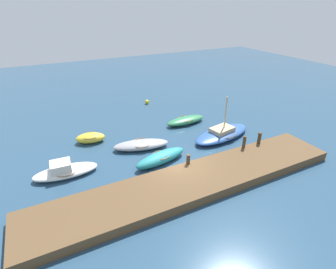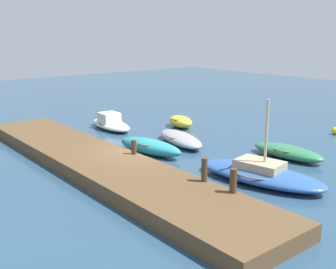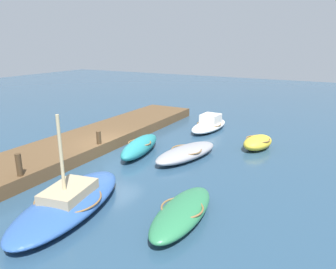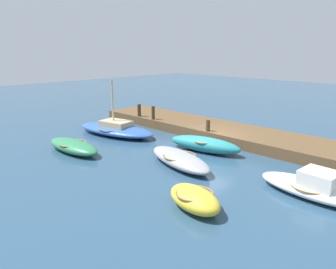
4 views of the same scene
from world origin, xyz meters
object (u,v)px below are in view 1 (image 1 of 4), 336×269
Objects in this scene: motorboat_white at (65,171)px; mooring_post_mid_west at (244,142)px; marker_buoy at (147,102)px; rowboat_grey at (141,145)px; sailboat_blue at (222,133)px; mooring_post_mid_east at (259,138)px; rowboat_green at (186,120)px; dinghy_yellow at (90,138)px; rowboat_teal at (161,158)px; mooring_post_west at (188,159)px.

mooring_post_mid_west reaches higher than motorboat_white.
rowboat_grey is at bearing -115.42° from marker_buoy.
mooring_post_mid_east is at bearing -79.84° from sailboat_blue.
motorboat_white is 12.28m from rowboat_green.
rowboat_grey is at bearing 151.52° from mooring_post_mid_east.
rowboat_teal is at bearing -41.30° from dinghy_yellow.
mooring_post_west is (-5.33, -3.10, 0.60)m from sailboat_blue.
mooring_post_west reaches higher than marker_buoy.
mooring_post_mid_west is at bearing -84.45° from rowboat_green.
rowboat_green is 6.94m from marker_buoy.
mooring_post_mid_east reaches higher than dinghy_yellow.
dinghy_yellow reaches higher than rowboat_grey.
rowboat_green is 8.69× the size of marker_buoy.
rowboat_green is at bearing 34.17° from rowboat_teal.
rowboat_green is 5.78× the size of mooring_post_west.
mooring_post_west is 0.77× the size of mooring_post_mid_east.
mooring_post_mid_west is at bearing -22.88° from dinghy_yellow.
sailboat_blue is 13.12m from motorboat_white.
sailboat_blue is (7.08, -1.39, 0.05)m from rowboat_grey.
rowboat_teal is 7.32m from rowboat_green.
mooring_post_mid_west is at bearing -80.75° from marker_buoy.
mooring_post_west reaches higher than rowboat_teal.
marker_buoy is (-2.61, 10.79, -0.15)m from sailboat_blue.
marker_buoy is at bearing 48.30° from motorboat_white.
sailboat_blue is at bearing 2.07° from motorboat_white.
rowboat_teal is 2.30m from mooring_post_west.
mooring_post_mid_west is at bearing -107.43° from sailboat_blue.
rowboat_grey is 0.75× the size of sailboat_blue.
mooring_post_west is at bearing -101.06° from marker_buoy.
marker_buoy is at bearing 99.25° from mooring_post_mid_west.
rowboat_teal reaches higher than dinghy_yellow.
rowboat_teal is at bearing -64.71° from rowboat_grey.
dinghy_yellow is at bearing -140.78° from marker_buoy.
motorboat_white is at bearing 165.15° from mooring_post_mid_west.
motorboat_white is at bearing -109.38° from dinghy_yellow.
mooring_post_mid_east reaches higher than mooring_post_west.
motorboat_white is at bearing -135.01° from marker_buoy.
mooring_post_mid_west is (12.77, -3.39, 0.73)m from motorboat_white.
marker_buoy is at bearing 92.57° from sailboat_blue.
marker_buoy is at bearing 60.79° from rowboat_teal.
mooring_post_west reaches higher than dinghy_yellow.
rowboat_teal is at bearing 163.28° from mooring_post_mid_west.
rowboat_teal is 8.01m from mooring_post_mid_east.
rowboat_teal reaches higher than marker_buoy.
rowboat_green is at bearing 110.25° from mooring_post_mid_east.
dinghy_yellow is at bearing 153.34° from rowboat_grey.
rowboat_grey is 2.68m from rowboat_teal.
motorboat_white is at bearing -155.61° from rowboat_grey.
rowboat_grey is 1.07× the size of rowboat_teal.
mooring_post_west reaches higher than rowboat_grey.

